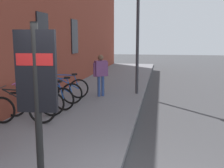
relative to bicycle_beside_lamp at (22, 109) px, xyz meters
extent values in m
plane|color=#38383A|center=(3.25, -3.87, -0.51)|extent=(60.00, 60.00, 0.00)
cube|color=slate|center=(5.25, -1.12, -0.45)|extent=(24.00, 3.50, 0.12)
cube|color=black|center=(2.75, 0.61, 1.89)|extent=(0.90, 0.06, 1.60)
cube|color=black|center=(6.25, 0.61, 1.89)|extent=(0.90, 0.06, 1.60)
torus|color=black|center=(-0.09, 0.53, -0.03)|extent=(0.18, 0.72, 0.72)
torus|color=black|center=(0.09, -0.51, -0.03)|extent=(0.18, 0.72, 0.72)
cylinder|color=black|center=(0.00, -0.02, 0.25)|extent=(0.21, 1.01, 0.58)
cylinder|color=black|center=(-0.01, 0.06, 0.50)|extent=(0.18, 0.85, 0.09)
cylinder|color=black|center=(0.08, -0.43, 0.22)|extent=(0.07, 0.19, 0.51)
cube|color=black|center=(0.06, -0.36, 0.51)|extent=(0.13, 0.21, 0.06)
cylinder|color=black|center=(-0.08, 0.48, 0.57)|extent=(0.48, 0.11, 0.02)
torus|color=black|center=(0.53, 0.53, -0.03)|extent=(0.23, 0.71, 0.72)
torus|color=black|center=(0.78, -0.49, -0.03)|extent=(0.23, 0.71, 0.72)
cylinder|color=#8C338C|center=(0.66, 0.00, 0.25)|extent=(0.27, 1.00, 0.58)
cylinder|color=#8C338C|center=(0.64, 0.07, 0.50)|extent=(0.24, 0.84, 0.09)
cylinder|color=#8C338C|center=(0.76, -0.41, 0.22)|extent=(0.08, 0.19, 0.51)
cube|color=black|center=(0.74, -0.34, 0.51)|extent=(0.14, 0.22, 0.06)
cylinder|color=#8C338C|center=(0.54, 0.49, 0.57)|extent=(0.47, 0.14, 0.02)
torus|color=black|center=(1.54, 0.45, -0.03)|extent=(0.14, 0.72, 0.72)
torus|color=black|center=(1.43, -0.59, -0.03)|extent=(0.14, 0.72, 0.72)
cylinder|color=#1E4CA5|center=(1.48, -0.09, 0.25)|extent=(0.15, 1.02, 0.58)
cylinder|color=#1E4CA5|center=(1.49, -0.02, 0.50)|extent=(0.13, 0.85, 0.09)
cylinder|color=#1E4CA5|center=(1.43, -0.52, 0.22)|extent=(0.06, 0.19, 0.51)
cube|color=black|center=(1.44, -0.44, 0.51)|extent=(0.12, 0.21, 0.06)
cylinder|color=#1E4CA5|center=(1.54, 0.40, 0.57)|extent=(0.48, 0.08, 0.02)
torus|color=black|center=(2.10, 0.46, -0.03)|extent=(0.16, 0.72, 0.72)
torus|color=black|center=(2.25, -0.58, -0.03)|extent=(0.16, 0.72, 0.72)
cylinder|color=#1E4CA5|center=(2.18, -0.08, 0.25)|extent=(0.18, 1.01, 0.58)
cylinder|color=#1E4CA5|center=(2.17, -0.01, 0.50)|extent=(0.16, 0.85, 0.09)
cylinder|color=#1E4CA5|center=(2.24, -0.50, 0.22)|extent=(0.06, 0.19, 0.51)
cube|color=black|center=(2.23, -0.43, 0.51)|extent=(0.13, 0.21, 0.06)
cylinder|color=#1E4CA5|center=(2.10, 0.41, 0.57)|extent=(0.48, 0.09, 0.02)
torus|color=black|center=(2.79, 0.45, -0.03)|extent=(0.29, 0.70, 0.72)
torus|color=black|center=(3.13, -0.54, -0.03)|extent=(0.29, 0.70, 0.72)
cylinder|color=#1E4CA5|center=(2.97, -0.07, 0.25)|extent=(0.36, 0.97, 0.58)
cylinder|color=#1E4CA5|center=(2.95, 0.01, 0.50)|extent=(0.31, 0.82, 0.09)
cylinder|color=#1E4CA5|center=(3.11, -0.47, 0.22)|extent=(0.09, 0.19, 0.51)
cube|color=black|center=(3.09, -0.40, 0.51)|extent=(0.16, 0.22, 0.06)
cylinder|color=#1E4CA5|center=(2.81, 0.41, 0.57)|extent=(0.46, 0.18, 0.02)
cylinder|color=black|center=(-2.86, -1.86, 0.81)|extent=(0.10, 0.10, 2.40)
cube|color=black|center=(-2.86, -1.86, 1.36)|extent=(0.13, 0.56, 1.10)
cube|color=red|center=(-2.86, -1.86, 1.53)|extent=(0.14, 0.50, 0.16)
cylinder|color=#334C8C|center=(3.69, -1.32, 0.00)|extent=(0.11, 0.11, 0.78)
cylinder|color=#334C8C|center=(3.59, -1.19, 0.00)|extent=(0.11, 0.11, 0.78)
cube|color=#723F72|center=(3.64, -1.26, 0.68)|extent=(0.45, 0.50, 0.58)
sphere|color=brown|center=(3.64, -1.26, 1.09)|extent=(0.21, 0.21, 0.21)
cylinder|color=#723F72|center=(3.79, -1.46, 0.64)|extent=(0.09, 0.09, 0.52)
cylinder|color=#723F72|center=(3.49, -1.05, 0.64)|extent=(0.09, 0.09, 0.52)
cylinder|color=#333338|center=(4.42, -2.57, 2.33)|extent=(0.12, 0.12, 5.43)
camera|label=1|loc=(-6.12, -3.49, 1.79)|focal=42.66mm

